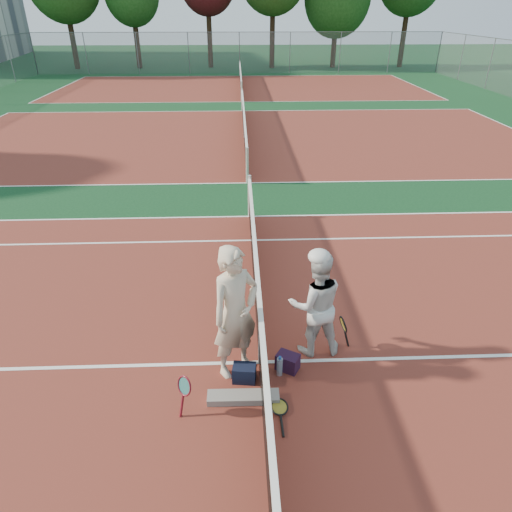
# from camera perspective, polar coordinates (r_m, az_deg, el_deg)

# --- Properties ---
(ground) EXTENTS (130.00, 130.00, 0.00)m
(ground) POSITION_cam_1_polar(r_m,az_deg,el_deg) (7.11, 0.48, -13.15)
(ground) COLOR #0E361A
(ground) RESTS_ON ground
(court_main) EXTENTS (23.77, 10.97, 0.01)m
(court_main) POSITION_cam_1_polar(r_m,az_deg,el_deg) (7.11, 0.48, -13.13)
(court_main) COLOR maroon
(court_main) RESTS_ON ground
(court_far_a) EXTENTS (23.77, 10.97, 0.01)m
(court_far_a) POSITION_cam_1_polar(r_m,az_deg,el_deg) (19.38, -1.48, 14.57)
(court_far_a) COLOR maroon
(court_far_a) RESTS_ON ground
(court_far_b) EXTENTS (23.77, 10.97, 0.01)m
(court_far_b) POSITION_cam_1_polar(r_m,az_deg,el_deg) (32.63, -1.92, 20.38)
(court_far_b) COLOR maroon
(court_far_b) RESTS_ON ground
(net_main) EXTENTS (0.10, 10.98, 1.02)m
(net_main) POSITION_cam_1_polar(r_m,az_deg,el_deg) (6.78, 0.50, -9.94)
(net_main) COLOR black
(net_main) RESTS_ON ground
(net_far_a) EXTENTS (0.10, 10.98, 1.02)m
(net_far_a) POSITION_cam_1_polar(r_m,az_deg,el_deg) (19.26, -1.50, 16.03)
(net_far_a) COLOR black
(net_far_a) RESTS_ON ground
(net_far_b) EXTENTS (0.10, 10.98, 1.02)m
(net_far_b) POSITION_cam_1_polar(r_m,az_deg,el_deg) (32.56, -1.93, 21.26)
(net_far_b) COLOR black
(net_far_b) RESTS_ON ground
(fence_back) EXTENTS (32.00, 0.06, 3.00)m
(fence_back) POSITION_cam_1_polar(r_m,az_deg,el_deg) (39.42, -2.08, 24.02)
(fence_back) COLOR slate
(fence_back) RESTS_ON ground
(player_a) EXTENTS (0.89, 0.83, 2.04)m
(player_a) POSITION_cam_1_polar(r_m,az_deg,el_deg) (6.37, -2.60, -7.13)
(player_a) COLOR beige
(player_a) RESTS_ON ground
(player_b) EXTENTS (0.88, 0.71, 1.71)m
(player_b) POSITION_cam_1_polar(r_m,az_deg,el_deg) (6.88, 7.47, -6.01)
(player_b) COLOR silver
(player_b) RESTS_ON ground
(racket_red) EXTENTS (0.32, 0.31, 0.59)m
(racket_red) POSITION_cam_1_polar(r_m,az_deg,el_deg) (6.29, -8.83, -16.83)
(racket_red) COLOR maroon
(racket_red) RESTS_ON ground
(racket_black_held) EXTENTS (0.24, 0.30, 0.58)m
(racket_black_held) POSITION_cam_1_polar(r_m,az_deg,el_deg) (7.31, 10.73, -9.40)
(racket_black_held) COLOR black
(racket_black_held) RESTS_ON ground
(racket_spare) EXTENTS (0.29, 0.61, 0.06)m
(racket_spare) POSITION_cam_1_polar(r_m,az_deg,el_deg) (6.45, 2.94, -18.37)
(racket_spare) COLOR black
(racket_spare) RESTS_ON ground
(sports_bag_navy) EXTENTS (0.35, 0.26, 0.26)m
(sports_bag_navy) POSITION_cam_1_polar(r_m,az_deg,el_deg) (6.75, -1.47, -14.43)
(sports_bag_navy) COLOR black
(sports_bag_navy) RESTS_ON ground
(sports_bag_purple) EXTENTS (0.39, 0.35, 0.26)m
(sports_bag_purple) POSITION_cam_1_polar(r_m,az_deg,el_deg) (6.94, 3.98, -13.07)
(sports_bag_purple) COLOR black
(sports_bag_purple) RESTS_ON ground
(net_cover_canvas) EXTENTS (0.99, 0.24, 0.10)m
(net_cover_canvas) POSITION_cam_1_polar(r_m,az_deg,el_deg) (6.53, -1.60, -17.24)
(net_cover_canvas) COLOR slate
(net_cover_canvas) RESTS_ON ground
(water_bottle) EXTENTS (0.09, 0.09, 0.30)m
(water_bottle) POSITION_cam_1_polar(r_m,az_deg,el_deg) (6.83, 2.97, -13.66)
(water_bottle) COLOR #C9E9FF
(water_bottle) RESTS_ON ground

